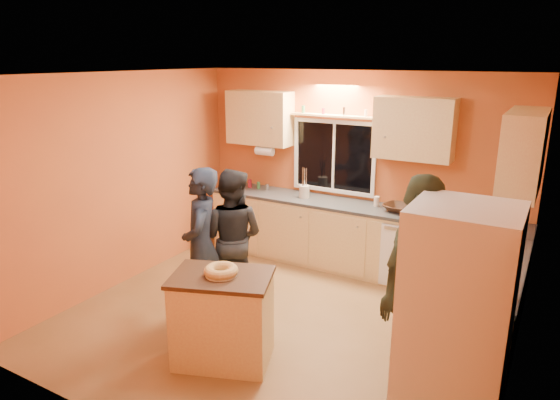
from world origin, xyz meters
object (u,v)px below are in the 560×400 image
Objects in this scene: island at (223,318)px; person_right at (415,288)px; person_left at (201,246)px; refrigerator at (455,326)px; person_center at (232,237)px.

person_right is (1.63, 0.45, 0.51)m from island.
island is at bearing 112.80° from person_right.
person_left is 0.88× the size of person_right.
refrigerator reaches higher than person_center.
person_right is at bearing -4.93° from island.
island is 0.63× the size of person_left.
person_right is (2.29, -0.10, 0.11)m from person_left.
island is 1.24m from person_center.
island is at bearing 107.88° from person_center.
refrigerator is 2.07m from island.
person_center is at bearing 82.93° from person_right.
person_right is at bearing 152.77° from person_center.
person_center is 0.83× the size of person_right.
person_center is (-0.61, 1.02, 0.35)m from island.
person_center is (0.05, 0.47, -0.05)m from person_left.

